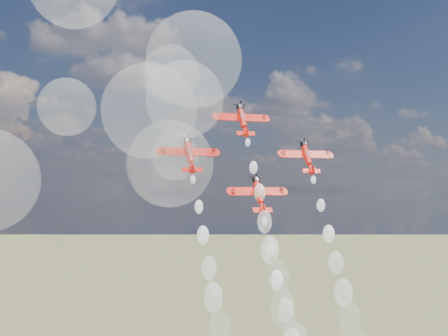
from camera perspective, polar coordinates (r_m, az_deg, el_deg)
name	(u,v)px	position (r m, az deg, el deg)	size (l,w,h in m)	color
plane_lead	(242,119)	(140.07, 1.70, 4.46)	(11.92, 6.36, 7.74)	red
plane_left	(190,154)	(130.53, -3.17, 1.27)	(11.92, 6.36, 7.74)	red
plane_right	(307,156)	(140.57, 7.61, 1.05)	(11.92, 6.36, 7.74)	red
plane_slot	(259,194)	(130.34, 3.20, -2.38)	(11.92, 6.36, 7.74)	red
smoke_trail_lead	(282,297)	(121.95, 5.36, -11.68)	(5.52, 25.40, 41.94)	white
drifted_smoke_cloud	(92,100)	(135.40, -11.98, 6.10)	(71.54, 33.85, 63.31)	white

